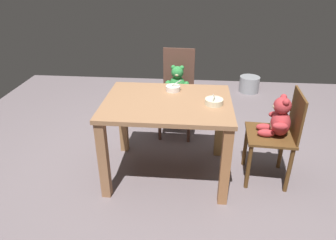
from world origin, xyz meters
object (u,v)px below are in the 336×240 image
at_px(teddy_chair_far_center, 177,87).
at_px(metal_pail, 249,84).
at_px(teddy_chair_near_right, 278,126).
at_px(porridge_bowl_cream_near_right, 214,102).
at_px(dining_table, 167,116).
at_px(porridge_bowl_white_far_center, 173,88).

distance_m(teddy_chair_far_center, metal_pail, 1.73).
bearing_deg(teddy_chair_far_center, metal_pail, 145.68).
relative_size(teddy_chair_near_right, porridge_bowl_cream_near_right, 5.35).
bearing_deg(teddy_chair_far_center, teddy_chair_near_right, 51.68).
xyz_separation_m(teddy_chair_near_right, metal_pail, (0.12, 2.14, -0.43)).
height_order(teddy_chair_near_right, metal_pail, teddy_chair_near_right).
bearing_deg(dining_table, porridge_bowl_cream_near_right, -5.55).
relative_size(porridge_bowl_white_far_center, metal_pail, 0.47).
bearing_deg(porridge_bowl_cream_near_right, metal_pail, 72.81).
distance_m(teddy_chair_far_center, porridge_bowl_cream_near_right, 0.96).
height_order(dining_table, metal_pail, dining_table).
bearing_deg(teddy_chair_near_right, dining_table, 3.94).
bearing_deg(dining_table, metal_pail, 63.68).
relative_size(dining_table, teddy_chair_far_center, 1.14).
bearing_deg(porridge_bowl_cream_near_right, dining_table, 174.45).
bearing_deg(teddy_chair_near_right, teddy_chair_far_center, -38.35).
height_order(teddy_chair_near_right, teddy_chair_far_center, teddy_chair_far_center).
bearing_deg(teddy_chair_near_right, porridge_bowl_cream_near_right, 8.10).
relative_size(teddy_chair_far_center, metal_pail, 3.18).
distance_m(dining_table, teddy_chair_far_center, 0.83).
bearing_deg(teddy_chair_far_center, dining_table, 1.19).
height_order(teddy_chair_far_center, porridge_bowl_white_far_center, teddy_chair_far_center).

